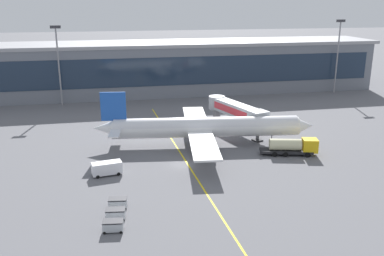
# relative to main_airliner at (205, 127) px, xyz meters

# --- Properties ---
(ground_plane) EXTENTS (700.00, 700.00, 0.00)m
(ground_plane) POSITION_rel_main_airliner_xyz_m (-6.45, -9.68, -3.90)
(ground_plane) COLOR slate
(apron_lead_in_line) EXTENTS (3.68, 79.94, 0.01)m
(apron_lead_in_line) POSITION_rel_main_airliner_xyz_m (-5.52, -7.68, -3.89)
(apron_lead_in_line) COLOR yellow
(apron_lead_in_line) RESTS_ON ground_plane
(terminal_building) EXTENTS (172.38, 20.59, 16.03)m
(terminal_building) POSITION_rel_main_airliner_xyz_m (-17.87, 53.95, 4.14)
(terminal_building) COLOR slate
(terminal_building) RESTS_ON ground_plane
(main_airliner) EXTENTS (45.14, 36.05, 11.43)m
(main_airliner) POSITION_rel_main_airliner_xyz_m (0.00, 0.00, 0.00)
(main_airliner) COLOR white
(main_airliner) RESTS_ON ground_plane
(jet_bridge) EXTENTS (9.12, 19.29, 6.60)m
(jet_bridge) POSITION_rel_main_airliner_xyz_m (8.93, 8.71, 0.99)
(jet_bridge) COLOR #B2B7BC
(jet_bridge) RESTS_ON ground_plane
(fuel_tanker) EXTENTS (11.08, 5.03, 3.25)m
(fuel_tanker) POSITION_rel_main_airliner_xyz_m (15.27, -8.87, -2.15)
(fuel_tanker) COLOR #232326
(fuel_tanker) RESTS_ON ground_plane
(crew_van) EXTENTS (5.29, 2.92, 2.30)m
(crew_van) POSITION_rel_main_airliner_xyz_m (-19.75, -11.65, -2.58)
(crew_van) COLOR white
(crew_van) RESTS_ON ground_plane
(baggage_cart_0) EXTENTS (2.82, 1.92, 1.48)m
(baggage_cart_0) POSITION_rel_main_airliner_xyz_m (-19.28, -30.46, -3.12)
(baggage_cart_0) COLOR #B2B7BC
(baggage_cart_0) RESTS_ON ground_plane
(baggage_cart_1) EXTENTS (2.82, 1.92, 1.48)m
(baggage_cart_1) POSITION_rel_main_airliner_xyz_m (-18.88, -27.29, -3.12)
(baggage_cart_1) COLOR #B2B7BC
(baggage_cart_1) RESTS_ON ground_plane
(baggage_cart_2) EXTENTS (2.82, 1.92, 1.48)m
(baggage_cart_2) POSITION_rel_main_airliner_xyz_m (-18.47, -24.11, -3.12)
(baggage_cart_2) COLOR #B2B7BC
(baggage_cart_2) RESTS_ON ground_plane
(apron_light_mast_0) EXTENTS (2.80, 0.50, 22.92)m
(apron_light_mast_0) POSITION_rel_main_airliner_xyz_m (52.70, 41.99, 9.54)
(apron_light_mast_0) COLOR gray
(apron_light_mast_0) RESTS_ON ground_plane
(apron_light_mast_1) EXTENTS (2.80, 0.50, 22.08)m
(apron_light_mast_1) POSITION_rel_main_airliner_xyz_m (-31.80, 41.99, 9.10)
(apron_light_mast_1) COLOR gray
(apron_light_mast_1) RESTS_ON ground_plane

